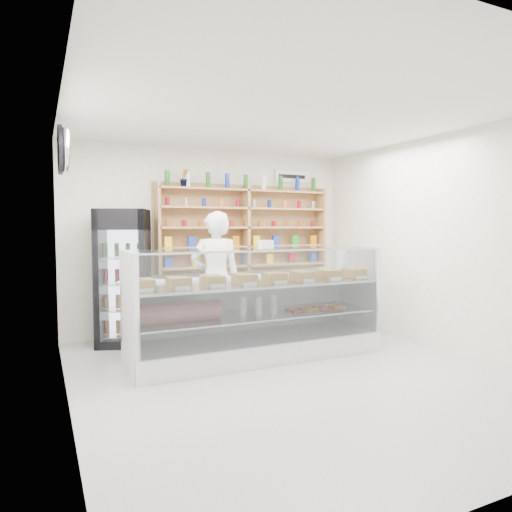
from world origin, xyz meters
TOP-DOWN VIEW (x-y plane):
  - room at (0.00, 0.00)m, footprint 5.00×5.00m
  - display_counter at (-0.06, 0.80)m, footprint 3.11×0.93m
  - shop_worker at (-0.33, 1.48)m, footprint 0.74×0.57m
  - drinks_cooler at (-1.42, 2.14)m, footprint 0.85×0.84m
  - wall_shelving at (0.50, 2.34)m, footprint 2.84×0.28m
  - potted_plant at (-0.49, 2.34)m, footprint 0.17×0.15m
  - security_mirror at (-2.17, 1.20)m, footprint 0.15×0.50m
  - wall_sign at (1.40, 2.47)m, footprint 0.62×0.03m

SIDE VIEW (x-z plane):
  - display_counter at x=-0.06m, z-range -0.31..1.05m
  - shop_worker at x=-0.33m, z-range 0.00..1.82m
  - drinks_cooler at x=-1.42m, z-range 0.00..1.85m
  - room at x=0.00m, z-range -1.10..3.90m
  - wall_shelving at x=0.50m, z-range 0.93..2.26m
  - potted_plant at x=-0.49m, z-range 2.20..2.46m
  - security_mirror at x=-2.17m, z-range 2.20..2.70m
  - wall_sign at x=1.40m, z-range 2.35..2.55m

